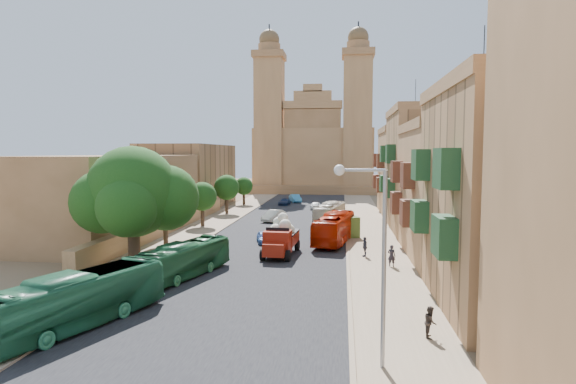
% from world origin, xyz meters
% --- Properties ---
extents(ground, '(260.00, 260.00, 0.00)m').
position_xyz_m(ground, '(0.00, 0.00, 0.00)').
color(ground, brown).
extents(road_surface, '(14.00, 140.00, 0.01)m').
position_xyz_m(road_surface, '(0.00, 30.00, 0.01)').
color(road_surface, black).
rests_on(road_surface, ground).
extents(sidewalk_east, '(5.00, 140.00, 0.01)m').
position_xyz_m(sidewalk_east, '(9.50, 30.00, 0.01)').
color(sidewalk_east, '#897259').
rests_on(sidewalk_east, ground).
extents(sidewalk_west, '(5.00, 140.00, 0.01)m').
position_xyz_m(sidewalk_west, '(-9.50, 30.00, 0.01)').
color(sidewalk_west, '#897259').
rests_on(sidewalk_west, ground).
extents(kerb_east, '(0.25, 140.00, 0.12)m').
position_xyz_m(kerb_east, '(7.00, 30.00, 0.06)').
color(kerb_east, '#897259').
rests_on(kerb_east, ground).
extents(kerb_west, '(0.25, 140.00, 0.12)m').
position_xyz_m(kerb_west, '(-7.00, 30.00, 0.06)').
color(kerb_west, '#897259').
rests_on(kerb_west, ground).
extents(townhouse_a, '(9.00, 14.00, 16.40)m').
position_xyz_m(townhouse_a, '(15.95, -3.00, 6.41)').
color(townhouse_a, '#9C6F46').
rests_on(townhouse_a, ground).
extents(townhouse_b, '(9.00, 14.00, 14.90)m').
position_xyz_m(townhouse_b, '(15.95, 11.00, 5.66)').
color(townhouse_b, olive).
rests_on(townhouse_b, ground).
extents(townhouse_c, '(9.00, 14.00, 17.40)m').
position_xyz_m(townhouse_c, '(15.95, 25.00, 6.91)').
color(townhouse_c, '#9C6F46').
rests_on(townhouse_c, ground).
extents(townhouse_d, '(9.00, 14.00, 15.90)m').
position_xyz_m(townhouse_d, '(15.95, 39.00, 6.16)').
color(townhouse_d, olive).
rests_on(townhouse_d, ground).
extents(west_wall, '(1.00, 40.00, 1.80)m').
position_xyz_m(west_wall, '(-12.50, 20.00, 0.90)').
color(west_wall, olive).
rests_on(west_wall, ground).
extents(west_building_low, '(10.00, 28.00, 8.40)m').
position_xyz_m(west_building_low, '(-18.00, 18.00, 4.20)').
color(west_building_low, brown).
rests_on(west_building_low, ground).
extents(west_building_mid, '(10.00, 22.00, 10.00)m').
position_xyz_m(west_building_mid, '(-18.00, 44.00, 5.00)').
color(west_building_mid, '#9C6F46').
rests_on(west_building_mid, ground).
extents(church, '(28.00, 22.50, 36.30)m').
position_xyz_m(church, '(-0.00, 78.61, 9.52)').
color(church, olive).
rests_on(church, ground).
extents(ficus_tree, '(9.23, 8.49, 9.23)m').
position_xyz_m(ficus_tree, '(-9.42, 4.01, 5.46)').
color(ficus_tree, '#36261B').
rests_on(ficus_tree, ground).
extents(street_tree_a, '(3.28, 3.28, 5.04)m').
position_xyz_m(street_tree_a, '(-10.00, 12.00, 3.37)').
color(street_tree_a, '#36261B').
rests_on(street_tree_a, ground).
extents(street_tree_b, '(3.42, 3.42, 5.25)m').
position_xyz_m(street_tree_b, '(-10.00, 24.00, 3.52)').
color(street_tree_b, '#36261B').
rests_on(street_tree_b, ground).
extents(street_tree_c, '(3.62, 3.62, 5.57)m').
position_xyz_m(street_tree_c, '(-10.00, 36.00, 3.73)').
color(street_tree_c, '#36261B').
rests_on(street_tree_c, ground).
extents(street_tree_d, '(3.03, 3.03, 4.65)m').
position_xyz_m(street_tree_d, '(-10.00, 48.00, 3.11)').
color(street_tree_d, '#36261B').
rests_on(street_tree_d, ground).
extents(streetlamp, '(2.11, 0.44, 8.22)m').
position_xyz_m(streetlamp, '(7.72, -12.00, 5.20)').
color(streetlamp, gray).
rests_on(streetlamp, ground).
extents(red_truck, '(2.81, 6.22, 3.55)m').
position_xyz_m(red_truck, '(1.35, 8.83, 1.56)').
color(red_truck, maroon).
rests_on(red_truck, ground).
extents(olive_pickup, '(3.70, 5.58, 2.12)m').
position_xyz_m(olive_pickup, '(6.50, 20.00, 1.04)').
color(olive_pickup, '#3F5D22').
rests_on(olive_pickup, ground).
extents(bus_green_south, '(5.65, 10.13, 2.77)m').
position_xyz_m(bus_green_south, '(-6.50, -9.08, 1.38)').
color(bus_green_south, '#236843').
rests_on(bus_green_south, ground).
extents(bus_green_north, '(4.47, 9.09, 2.47)m').
position_xyz_m(bus_green_north, '(-4.40, 1.00, 1.23)').
color(bus_green_north, '#256539').
rests_on(bus_green_north, ground).
extents(bus_red_east, '(4.07, 10.39, 2.82)m').
position_xyz_m(bus_red_east, '(5.77, 15.12, 1.41)').
color(bus_red_east, '#AD1C04').
rests_on(bus_red_east, ground).
extents(bus_cream_east, '(3.82, 9.58, 2.60)m').
position_xyz_m(bus_cream_east, '(5.00, 27.24, 1.30)').
color(bus_cream_east, beige).
rests_on(bus_cream_east, ground).
extents(car_blue_a, '(2.09, 3.50, 1.11)m').
position_xyz_m(car_blue_a, '(-1.00, 14.24, 0.56)').
color(car_blue_a, '#426BB2').
rests_on(car_blue_a, ground).
extents(car_white_a, '(2.79, 4.60, 1.43)m').
position_xyz_m(car_white_a, '(-2.17, 28.88, 0.72)').
color(car_white_a, beige).
rests_on(car_white_a, ground).
extents(car_cream, '(2.18, 4.46, 1.22)m').
position_xyz_m(car_cream, '(4.44, 18.18, 0.61)').
color(car_cream, beige).
rests_on(car_cream, ground).
extents(car_dkblue, '(1.89, 3.91, 1.10)m').
position_xyz_m(car_dkblue, '(-3.10, 48.09, 0.55)').
color(car_dkblue, '#18294D').
rests_on(car_dkblue, ground).
extents(car_white_b, '(1.96, 3.62, 1.17)m').
position_xyz_m(car_white_b, '(2.47, 42.79, 0.58)').
color(car_white_b, white).
rests_on(car_white_b, ground).
extents(car_blue_b, '(2.71, 4.43, 1.38)m').
position_xyz_m(car_blue_b, '(-1.78, 52.83, 0.69)').
color(car_blue_b, '#3990C4').
rests_on(car_blue_b, ground).
extents(pedestrian_a, '(0.72, 0.60, 1.68)m').
position_xyz_m(pedestrian_a, '(10.30, 5.70, 0.84)').
color(pedestrian_a, black).
rests_on(pedestrian_a, ground).
extents(pedestrian_b, '(0.67, 0.81, 1.49)m').
position_xyz_m(pedestrian_b, '(10.70, -8.51, 0.75)').
color(pedestrian_b, '#332924').
rests_on(pedestrian_b, ground).
extents(pedestrian_c, '(0.48, 1.01, 1.67)m').
position_xyz_m(pedestrian_c, '(8.42, 9.04, 0.84)').
color(pedestrian_c, '#383640').
rests_on(pedestrian_c, ground).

